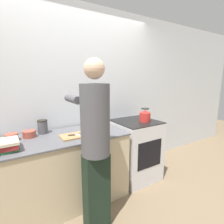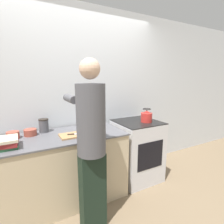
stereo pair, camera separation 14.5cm
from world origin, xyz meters
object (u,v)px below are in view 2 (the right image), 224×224
oven (137,150)px  canister_jar (44,126)px  bowl_prep (13,135)px  person (91,140)px  kettle (146,116)px  cutting_board (75,135)px  knife (76,134)px

oven → canister_jar: canister_jar is taller
bowl_prep → canister_jar: canister_jar is taller
bowl_prep → canister_jar: 0.37m
person → kettle: person is taller
canister_jar → kettle: bearing=-14.3°
cutting_board → canister_jar: (-0.31, 0.33, 0.08)m
person → cutting_board: size_ratio=4.88×
oven → kettle: size_ratio=4.58×
oven → knife: bearing=-176.0°
oven → knife: (-0.98, -0.07, 0.44)m
knife → bowl_prep: bowl_prep is taller
person → knife: 0.47m
cutting_board → canister_jar: size_ratio=2.06×
canister_jar → person: bearing=-67.2°
oven → person: (-0.97, -0.53, 0.51)m
person → oven: bearing=28.9°
knife → kettle: bearing=17.2°
person → canister_jar: size_ratio=10.04×
person → cutting_board: bearing=93.1°
person → kettle: size_ratio=8.67×
kettle → canister_jar: kettle is taller
oven → person: 1.21m
oven → canister_jar: size_ratio=5.30×
person → knife: size_ratio=8.15×
cutting_board → kettle: (1.09, -0.03, 0.12)m
knife → bowl_prep: size_ratio=1.55×
cutting_board → person: bearing=-86.9°
oven → person: size_ratio=0.53×
knife → person: bearing=-70.0°
person → cutting_board: 0.48m
kettle → cutting_board: bearing=178.5°
bowl_prep → canister_jar: bearing=14.7°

